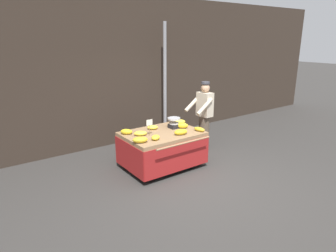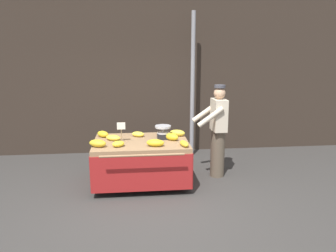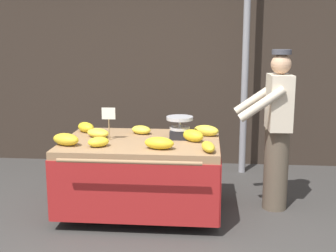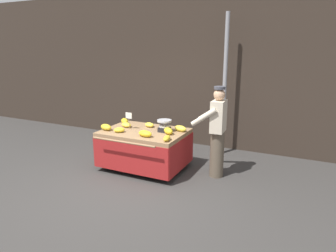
{
  "view_description": "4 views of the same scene",
  "coord_description": "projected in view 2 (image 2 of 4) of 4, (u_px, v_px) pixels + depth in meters",
  "views": [
    {
      "loc": [
        -3.49,
        -3.85,
        2.72
      ],
      "look_at": [
        -0.04,
        0.94,
        0.95
      ],
      "focal_mm": 31.74,
      "sensor_mm": 36.0,
      "label": 1
    },
    {
      "loc": [
        -0.22,
        -4.51,
        2.34
      ],
      "look_at": [
        0.38,
        1.17,
        1.02
      ],
      "focal_mm": 35.82,
      "sensor_mm": 36.0,
      "label": 2
    },
    {
      "loc": [
        0.58,
        -3.41,
        1.86
      ],
      "look_at": [
        0.19,
        0.97,
        0.97
      ],
      "focal_mm": 48.02,
      "sensor_mm": 36.0,
      "label": 3
    },
    {
      "loc": [
        2.79,
        -3.89,
        2.38
      ],
      "look_at": [
        0.43,
        1.05,
        0.95
      ],
      "focal_mm": 32.18,
      "sensor_mm": 36.0,
      "label": 4
    }
  ],
  "objects": [
    {
      "name": "ground_plane",
      "position": [
        151.0,
        212.0,
        4.92
      ],
      "size": [
        60.0,
        60.0,
        0.0
      ],
      "primitive_type": "plane",
      "color": "#383533"
    },
    {
      "name": "back_wall",
      "position": [
        142.0,
        70.0,
        7.55
      ],
      "size": [
        16.0,
        0.24,
        3.75
      ],
      "primitive_type": "cube",
      "color": "#332821",
      "rests_on": "ground"
    },
    {
      "name": "street_pole",
      "position": [
        193.0,
        86.0,
        7.22
      ],
      "size": [
        0.09,
        0.09,
        3.11
      ],
      "primitive_type": "cylinder",
      "color": "gray",
      "rests_on": "ground"
    },
    {
      "name": "banana_cart",
      "position": [
        141.0,
        152.0,
        5.83
      ],
      "size": [
        1.64,
        1.36,
        0.79
      ],
      "color": "#93704C",
      "rests_on": "ground"
    },
    {
      "name": "weighing_scale",
      "position": [
        163.0,
        132.0,
        5.89
      ],
      "size": [
        0.28,
        0.28,
        0.24
      ],
      "color": "black",
      "rests_on": "banana_cart"
    },
    {
      "name": "price_sign",
      "position": [
        121.0,
        128.0,
        5.66
      ],
      "size": [
        0.14,
        0.01,
        0.34
      ],
      "color": "#997A51",
      "rests_on": "banana_cart"
    },
    {
      "name": "banana_bunch_0",
      "position": [
        155.0,
        143.0,
        5.44
      ],
      "size": [
        0.31,
        0.21,
        0.12
      ],
      "primitive_type": "ellipsoid",
      "rotation": [
        0.0,
        0.0,
        1.37
      ],
      "color": "gold",
      "rests_on": "banana_cart"
    },
    {
      "name": "banana_bunch_1",
      "position": [
        184.0,
        144.0,
        5.44
      ],
      "size": [
        0.17,
        0.29,
        0.09
      ],
      "primitive_type": "ellipsoid",
      "rotation": [
        0.0,
        0.0,
        0.22
      ],
      "color": "gold",
      "rests_on": "banana_cart"
    },
    {
      "name": "banana_bunch_2",
      "position": [
        177.0,
        133.0,
        6.09
      ],
      "size": [
        0.31,
        0.24,
        0.12
      ],
      "primitive_type": "ellipsoid",
      "rotation": [
        0.0,
        0.0,
        1.21
      ],
      "color": "yellow",
      "rests_on": "banana_cart"
    },
    {
      "name": "banana_bunch_3",
      "position": [
        172.0,
        137.0,
        5.8
      ],
      "size": [
        0.29,
        0.28,
        0.12
      ],
      "primitive_type": "ellipsoid",
      "rotation": [
        0.0,
        0.0,
        0.84
      ],
      "color": "gold",
      "rests_on": "banana_cart"
    },
    {
      "name": "banana_bunch_4",
      "position": [
        98.0,
        143.0,
        5.41
      ],
      "size": [
        0.34,
        0.27,
        0.12
      ],
      "primitive_type": "ellipsoid",
      "rotation": [
        0.0,
        0.0,
        1.15
      ],
      "color": "gold",
      "rests_on": "banana_cart"
    },
    {
      "name": "banana_bunch_5",
      "position": [
        138.0,
        134.0,
        6.05
      ],
      "size": [
        0.28,
        0.25,
        0.09
      ],
      "primitive_type": "ellipsoid",
      "rotation": [
        0.0,
        0.0,
        1.06
      ],
      "color": "yellow",
      "rests_on": "banana_cart"
    },
    {
      "name": "banana_bunch_6",
      "position": [
        103.0,
        134.0,
        6.01
      ],
      "size": [
        0.28,
        0.27,
        0.11
      ],
      "primitive_type": "ellipsoid",
      "rotation": [
        0.0,
        0.0,
        0.81
      ],
      "color": "gold",
      "rests_on": "banana_cart"
    },
    {
      "name": "banana_bunch_7",
      "position": [
        113.0,
        138.0,
        5.8
      ],
      "size": [
        0.31,
        0.27,
        0.09
      ],
      "primitive_type": "ellipsoid",
      "rotation": [
        0.0,
        0.0,
        1.07
      ],
      "color": "yellow",
      "rests_on": "banana_cart"
    },
    {
      "name": "banana_bunch_8",
      "position": [
        118.0,
        144.0,
        5.42
      ],
      "size": [
        0.26,
        0.25,
        0.1
      ],
      "primitive_type": "ellipsoid",
      "rotation": [
        0.0,
        0.0,
        2.17
      ],
      "color": "yellow",
      "rests_on": "banana_cart"
    },
    {
      "name": "vendor_person",
      "position": [
        218.0,
        131.0,
        6.14
      ],
      "size": [
        0.59,
        0.53,
        1.71
      ],
      "color": "brown",
      "rests_on": "ground"
    }
  ]
}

